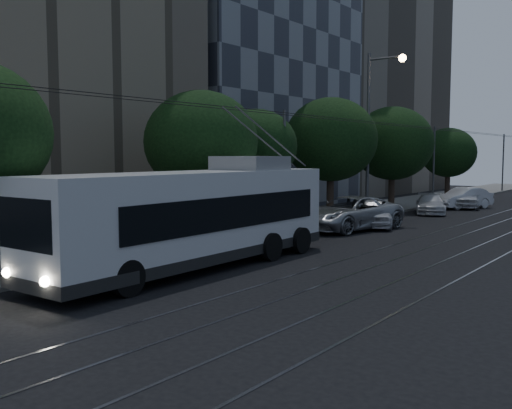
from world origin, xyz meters
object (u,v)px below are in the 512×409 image
object	(u,v)px
car_white_d	(465,197)
car_white_c	(463,198)
trolleybus	(198,217)
car_white_a	(376,213)
streetlamp_far	(375,120)
car_white_b	(430,204)
pickup_silver	(349,213)

from	to	relation	value
car_white_d	car_white_c	bearing A→B (deg)	-106.63
trolleybus	car_white_a	bearing A→B (deg)	88.90
trolleybus	streetlamp_far	bearing A→B (deg)	94.50
car_white_a	car_white_b	world-z (taller)	car_white_a
car_white_b	car_white_d	size ratio (longest dim) A/B	0.95
pickup_silver	streetlamp_far	bearing A→B (deg)	114.05
car_white_c	car_white_d	size ratio (longest dim) A/B	0.99
pickup_silver	trolleybus	bearing A→B (deg)	-75.98
car_white_d	streetlamp_far	bearing A→B (deg)	-117.54
pickup_silver	car_white_d	size ratio (longest dim) A/B	1.35
pickup_silver	car_white_d	xyz separation A→B (m)	(0.92, 16.00, -0.08)
car_white_a	car_white_c	xyz separation A→B (m)	(0.39, 13.53, -0.02)
trolleybus	car_white_d	size ratio (longest dim) A/B	2.77
pickup_silver	car_white_a	distance (m)	2.04
trolleybus	car_white_c	world-z (taller)	trolleybus
trolleybus	car_white_b	size ratio (longest dim) A/B	2.91
car_white_b	streetlamp_far	xyz separation A→B (m)	(-1.53, -5.34, 5.30)
streetlamp_far	car_white_b	bearing A→B (deg)	73.96
car_white_a	car_white_b	size ratio (longest dim) A/B	1.02
car_white_a	car_white_c	world-z (taller)	car_white_a
car_white_d	pickup_silver	bearing A→B (deg)	-109.91
car_white_b	car_white_c	size ratio (longest dim) A/B	0.96
car_white_c	car_white_d	bearing A→B (deg)	114.49
pickup_silver	car_white_c	world-z (taller)	pickup_silver
trolleybus	pickup_silver	size ratio (longest dim) A/B	2.06
trolleybus	pickup_silver	bearing A→B (deg)	91.43
car_white_b	streetlamp_far	distance (m)	7.68
trolleybus	car_white_c	distance (m)	27.50
trolleybus	car_white_d	world-z (taller)	trolleybus
car_white_b	streetlamp_far	size ratio (longest dim) A/B	0.45
car_white_b	car_white_c	xyz separation A→B (m)	(0.55, 5.00, 0.11)
trolleybus	pickup_silver	world-z (taller)	trolleybus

